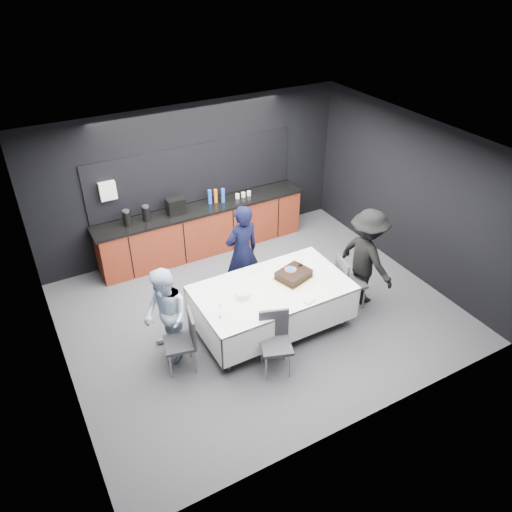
{
  "coord_description": "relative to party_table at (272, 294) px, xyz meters",
  "views": [
    {
      "loc": [
        -3.11,
        -5.53,
        5.25
      ],
      "look_at": [
        0.0,
        0.1,
        1.05
      ],
      "focal_mm": 35.0,
      "sensor_mm": 36.0,
      "label": 1
    }
  ],
  "objects": [
    {
      "name": "ground",
      "position": [
        0.0,
        0.4,
        -0.64
      ],
      "size": [
        6.0,
        6.0,
        0.0
      ],
      "primitive_type": "plane",
      "color": "#47484D",
      "rests_on": "ground"
    },
    {
      "name": "room_shell",
      "position": [
        0.0,
        0.4,
        1.22
      ],
      "size": [
        6.04,
        5.04,
        2.82
      ],
      "color": "white",
      "rests_on": "ground"
    },
    {
      "name": "kitchenette",
      "position": [
        -0.02,
        2.62,
        -0.1
      ],
      "size": [
        4.1,
        0.64,
        2.05
      ],
      "color": "maroon",
      "rests_on": "ground"
    },
    {
      "name": "party_table",
      "position": [
        0.0,
        0.0,
        0.0
      ],
      "size": [
        2.32,
        1.32,
        0.78
      ],
      "color": "#99999E",
      "rests_on": "ground"
    },
    {
      "name": "cake_assembly",
      "position": [
        0.41,
        0.05,
        0.2
      ],
      "size": [
        0.61,
        0.55,
        0.16
      ],
      "color": "gold",
      "rests_on": "party_table"
    },
    {
      "name": "plate_stack",
      "position": [
        -0.5,
        -0.01,
        0.19
      ],
      "size": [
        0.2,
        0.2,
        0.1
      ],
      "primitive_type": "cylinder",
      "color": "white",
      "rests_on": "party_table"
    },
    {
      "name": "loose_plate_near",
      "position": [
        -0.33,
        -0.34,
        0.14
      ],
      "size": [
        0.18,
        0.18,
        0.01
      ],
      "primitive_type": "cylinder",
      "color": "white",
      "rests_on": "party_table"
    },
    {
      "name": "loose_plate_right_a",
      "position": [
        0.79,
        0.13,
        0.14
      ],
      "size": [
        0.2,
        0.2,
        0.01
      ],
      "primitive_type": "cylinder",
      "color": "white",
      "rests_on": "party_table"
    },
    {
      "name": "loose_plate_right_b",
      "position": [
        0.78,
        -0.23,
        0.14
      ],
      "size": [
        0.19,
        0.19,
        0.01
      ],
      "primitive_type": "cylinder",
      "color": "white",
      "rests_on": "party_table"
    },
    {
      "name": "loose_plate_far",
      "position": [
        -0.05,
        0.51,
        0.14
      ],
      "size": [
        0.2,
        0.2,
        0.01
      ],
      "primitive_type": "cylinder",
      "color": "white",
      "rests_on": "party_table"
    },
    {
      "name": "fork_pile",
      "position": [
        0.3,
        -0.54,
        0.15
      ],
      "size": [
        0.21,
        0.17,
        0.03
      ],
      "primitive_type": "cube",
      "rotation": [
        0.0,
        0.0,
        0.36
      ],
      "color": "white",
      "rests_on": "party_table"
    },
    {
      "name": "champagne_flute",
      "position": [
        -0.98,
        -0.25,
        0.3
      ],
      "size": [
        0.06,
        0.06,
        0.22
      ],
      "color": "white",
      "rests_on": "party_table"
    },
    {
      "name": "chair_left",
      "position": [
        -1.48,
        -0.14,
        -0.11
      ],
      "size": [
        0.5,
        0.5,
        0.92
      ],
      "color": "#2F2F34",
      "rests_on": "ground"
    },
    {
      "name": "chair_right",
      "position": [
        1.34,
        -0.12,
        -0.11
      ],
      "size": [
        0.5,
        0.5,
        0.92
      ],
      "color": "#2F2F34",
      "rests_on": "ground"
    },
    {
      "name": "chair_near",
      "position": [
        -0.38,
        -0.74,
        -0.11
      ],
      "size": [
        0.54,
        0.54,
        0.92
      ],
      "color": "#2F2F34",
      "rests_on": "ground"
    },
    {
      "name": "person_center",
      "position": [
        0.01,
        0.99,
        0.2
      ],
      "size": [
        0.65,
        0.46,
        1.68
      ],
      "primitive_type": "imported",
      "rotation": [
        0.0,
        0.0,
        3.24
      ],
      "color": "black",
      "rests_on": "ground"
    },
    {
      "name": "person_left",
      "position": [
        -1.62,
        0.17,
        0.1
      ],
      "size": [
        0.64,
        0.78,
        1.49
      ],
      "primitive_type": "imported",
      "rotation": [
        0.0,
        0.0,
        -1.46
      ],
      "color": "silver",
      "rests_on": "ground"
    },
    {
      "name": "person_right",
      "position": [
        1.7,
        -0.11,
        0.2
      ],
      "size": [
        0.72,
        1.14,
        1.68
      ],
      "primitive_type": "imported",
      "rotation": [
        0.0,
        0.0,
        1.66
      ],
      "color": "black",
      "rests_on": "ground"
    }
  ]
}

